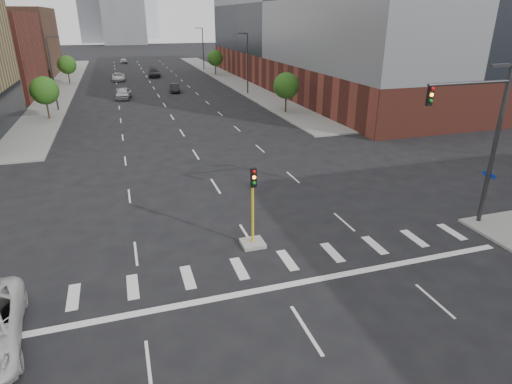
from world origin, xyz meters
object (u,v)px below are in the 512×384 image
mast_arm_signal (485,130)px  car_far_left (118,77)px  car_near_left (123,93)px  car_mid_right (175,88)px  car_distant (124,61)px  median_traffic_signal (253,229)px  car_deep_right (154,73)px

mast_arm_signal → car_far_left: bearing=104.6°
car_near_left → mast_arm_signal: bearing=-61.2°
car_near_left → car_mid_right: 8.86m
car_near_left → car_far_left: car_near_left is taller
car_far_left → car_distant: size_ratio=1.30×
car_near_left → car_mid_right: car_near_left is taller
median_traffic_signal → car_near_left: 48.11m
median_traffic_signal → car_far_left: 68.42m
car_mid_right → car_far_left: size_ratio=0.79×
car_far_left → median_traffic_signal: bearing=-84.5°
car_far_left → car_deep_right: bearing=28.7°
car_deep_right → mast_arm_signal: bearing=-77.8°
median_traffic_signal → car_far_left: (-5.53, 68.20, -0.27)m
car_deep_right → car_near_left: bearing=-101.9°
car_mid_right → car_deep_right: 20.42m
mast_arm_signal → car_deep_right: 74.37m
car_mid_right → car_far_left: bearing=120.6°
median_traffic_signal → car_far_left: median_traffic_signal is taller
car_mid_right → car_near_left: bearing=-151.4°
car_far_left → mast_arm_signal: bearing=-74.5°
mast_arm_signal → car_distant: mast_arm_signal is taller
car_mid_right → car_distant: bearing=101.1°
median_traffic_signal → car_mid_right: bearing=86.8°
mast_arm_signal → car_near_left: mast_arm_signal is taller
car_mid_right → mast_arm_signal: bearing=-75.7°
car_distant → mast_arm_signal: bearing=-80.9°
median_traffic_signal → mast_arm_signal: size_ratio=0.48×
car_deep_right → median_traffic_signal: bearing=-87.6°
car_mid_right → car_deep_right: bearing=97.7°
mast_arm_signal → car_distant: 104.73m
car_mid_right → car_distant: 50.75m
car_distant → median_traffic_signal: bearing=-87.8°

